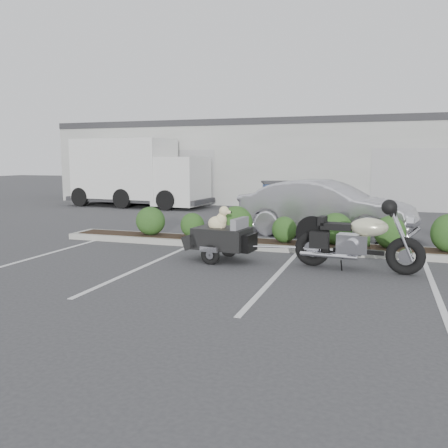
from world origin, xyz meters
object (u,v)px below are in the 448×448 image
(motorcycle, at_px, (357,241))
(sedan, at_px, (325,209))
(delivery_truck, at_px, (138,174))
(pet_trailer, at_px, (221,237))
(dumpster, at_px, (292,201))

(motorcycle, xyz_separation_m, sedan, (-1.06, 3.93, 0.21))
(sedan, relative_size, delivery_truck, 0.70)
(motorcycle, relative_size, sedan, 0.52)
(pet_trailer, height_order, delivery_truck, delivery_truck)
(motorcycle, bearing_deg, dumpster, 116.94)
(pet_trailer, bearing_deg, delivery_truck, 133.79)
(sedan, bearing_deg, pet_trailer, 168.63)
(motorcycle, distance_m, sedan, 4.07)
(motorcycle, height_order, dumpster, motorcycle)
(pet_trailer, xyz_separation_m, delivery_truck, (-7.44, 9.98, 0.97))
(dumpster, height_order, delivery_truck, delivery_truck)
(pet_trailer, bearing_deg, dumpster, 95.62)
(sedan, xyz_separation_m, dumpster, (-1.54, 3.27, -0.09))
(pet_trailer, xyz_separation_m, sedan, (1.73, 3.90, 0.29))
(dumpster, bearing_deg, delivery_truck, 141.96)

